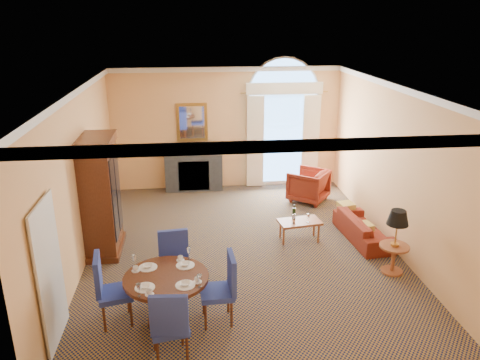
{
  "coord_description": "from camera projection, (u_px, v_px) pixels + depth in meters",
  "views": [
    {
      "loc": [
        -0.97,
        -8.29,
        4.41
      ],
      "look_at": [
        0.0,
        0.5,
        1.3
      ],
      "focal_mm": 35.0,
      "sensor_mm": 36.0,
      "label": 1
    }
  ],
  "objects": [
    {
      "name": "armoire",
      "position": [
        100.0,
        198.0,
        8.96
      ],
      "size": [
        0.66,
        1.18,
        2.31
      ],
      "color": "#401D0E",
      "rests_on": "ground"
    },
    {
      "name": "coffee_table",
      "position": [
        299.0,
        222.0,
        9.6
      ],
      "size": [
        0.91,
        0.59,
        0.76
      ],
      "rotation": [
        0.0,
        0.0,
        0.14
      ],
      "color": "#9A512E",
      "rests_on": "ground"
    },
    {
      "name": "ground",
      "position": [
        243.0,
        250.0,
        9.33
      ],
      "size": [
        7.5,
        7.5,
        0.0
      ],
      "primitive_type": "plane",
      "color": "#121939",
      "rests_on": "ground"
    },
    {
      "name": "dining_table",
      "position": [
        167.0,
        289.0,
        6.93
      ],
      "size": [
        1.26,
        1.26,
        0.99
      ],
      "color": "#401D0E",
      "rests_on": "ground"
    },
    {
      "name": "dining_chair_west",
      "position": [
        107.0,
        285.0,
        6.93
      ],
      "size": [
        0.59,
        0.59,
        1.11
      ],
      "rotation": [
        0.0,
        0.0,
        -1.34
      ],
      "color": "navy",
      "rests_on": "ground"
    },
    {
      "name": "dining_chair_south",
      "position": [
        169.0,
        323.0,
        6.09
      ],
      "size": [
        0.57,
        0.57,
        1.11
      ],
      "rotation": [
        0.0,
        0.0,
        0.17
      ],
      "color": "navy",
      "rests_on": "ground"
    },
    {
      "name": "side_table",
      "position": [
        396.0,
        233.0,
        8.27
      ],
      "size": [
        0.53,
        0.53,
        1.19
      ],
      "color": "#9A512E",
      "rests_on": "ground"
    },
    {
      "name": "armchair",
      "position": [
        308.0,
        185.0,
        11.69
      ],
      "size": [
        1.22,
        1.21,
        0.8
      ],
      "primitive_type": "imported",
      "rotation": [
        0.0,
        0.0,
        4.06
      ],
      "color": "maroon",
      "rests_on": "ground"
    },
    {
      "name": "dining_chair_east",
      "position": [
        224.0,
        284.0,
        6.96
      ],
      "size": [
        0.53,
        0.52,
        1.11
      ],
      "rotation": [
        0.0,
        0.0,
        1.61
      ],
      "color": "navy",
      "rests_on": "ground"
    },
    {
      "name": "sofa",
      "position": [
        363.0,
        228.0,
        9.7
      ],
      "size": [
        0.82,
        1.76,
        0.5
      ],
      "primitive_type": "imported",
      "rotation": [
        0.0,
        0.0,
        1.66
      ],
      "color": "maroon",
      "rests_on": "ground"
    },
    {
      "name": "room_envelope",
      "position": [
        238.0,
        119.0,
        9.12
      ],
      "size": [
        6.04,
        7.52,
        3.45
      ],
      "color": "#F8BB76",
      "rests_on": "ground"
    },
    {
      "name": "dining_chair_north",
      "position": [
        173.0,
        260.0,
        7.66
      ],
      "size": [
        0.54,
        0.56,
        1.11
      ],
      "rotation": [
        0.0,
        0.0,
        3.03
      ],
      "color": "navy",
      "rests_on": "ground"
    }
  ]
}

